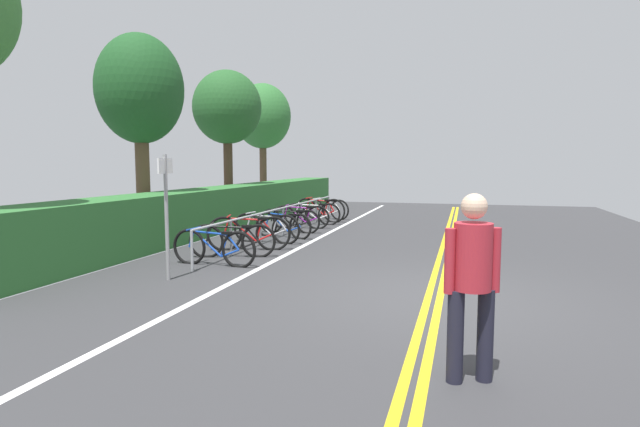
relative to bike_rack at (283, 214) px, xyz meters
name	(u,v)px	position (x,y,z in m)	size (l,w,h in m)	color
ground_plane	(434,299)	(-5.17, -4.14, -0.59)	(33.48, 11.41, 0.05)	#353538
centre_line_yellow_inner	(440,298)	(-5.17, -4.22, -0.56)	(30.13, 0.10, 0.00)	gold
centre_line_yellow_outer	(428,297)	(-5.17, -4.06, -0.56)	(30.13, 0.10, 0.00)	gold
bike_lane_stripe_white	(231,283)	(-5.17, -1.03, -0.56)	(30.13, 0.12, 0.00)	white
bike_rack	(283,214)	(0.00, 0.00, 0.00)	(9.17, 0.05, 0.73)	#9EA0A5
bicycle_0	(214,248)	(-4.02, -0.13, -0.24)	(0.46, 1.71, 0.71)	black
bicycle_1	(233,241)	(-3.17, -0.10, -0.23)	(0.63, 1.66, 0.71)	black
bicycle_2	(249,233)	(-2.33, -0.08, -0.20)	(0.65, 1.74, 0.78)	black
bicycle_3	(266,228)	(-1.28, -0.06, -0.22)	(0.46, 1.72, 0.74)	black
bicycle_4	(283,225)	(-0.38, -0.14, -0.25)	(0.58, 1.65, 0.68)	black
bicycle_5	(290,221)	(0.48, -0.01, -0.25)	(0.46, 1.68, 0.68)	black
bicycle_6	(301,217)	(1.42, -0.02, -0.23)	(0.46, 1.64, 0.71)	black
bicycle_7	(312,214)	(2.33, -0.09, -0.24)	(0.60, 1.66, 0.71)	black
bicycle_8	(320,210)	(3.22, -0.07, -0.19)	(0.46, 1.73, 0.79)	black
bicycle_9	(327,209)	(4.02, -0.08, -0.23)	(0.55, 1.63, 0.71)	black
pedestrian	(472,275)	(-7.88, -4.59, 0.36)	(0.32, 0.46, 1.62)	#1E1E2D
sign_post_near	(166,204)	(-5.26, 0.03, 0.65)	(0.36, 0.06, 2.00)	gray
hedge_backdrop	(231,206)	(1.50, 2.19, 0.02)	(18.12, 1.14, 1.18)	#2D6B30
tree_mid	(140,91)	(-1.61, 3.01, 3.00)	(2.06, 2.06, 4.92)	brown
tree_far_right	(227,109)	(3.05, 3.03, 3.07)	(2.23, 2.23, 4.86)	#473323
tree_extra	(263,117)	(8.83, 4.17, 3.31)	(2.49, 2.49, 5.33)	brown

